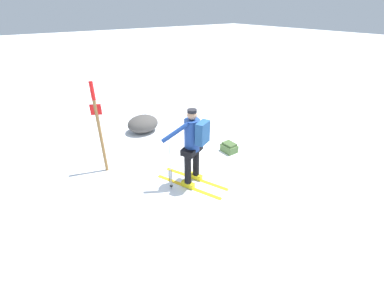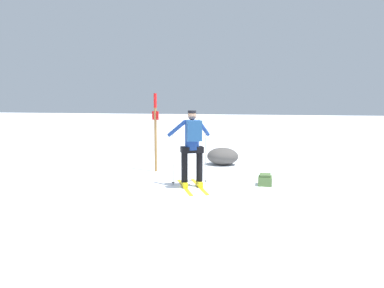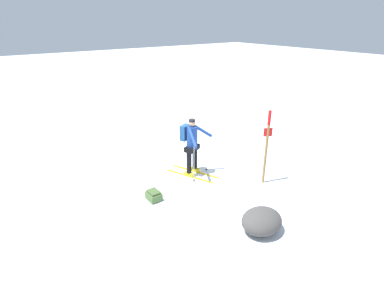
{
  "view_description": "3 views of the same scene",
  "coord_description": "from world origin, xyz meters",
  "px_view_note": "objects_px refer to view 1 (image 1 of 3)",
  "views": [
    {
      "loc": [
        3.08,
        4.41,
        3.6
      ],
      "look_at": [
        0.3,
        0.56,
        1.01
      ],
      "focal_mm": 24.0,
      "sensor_mm": 36.0,
      "label": 1
    },
    {
      "loc": [
        -1.47,
        8.93,
        2.05
      ],
      "look_at": [
        0.3,
        0.56,
        1.01
      ],
      "focal_mm": 35.0,
      "sensor_mm": 36.0,
      "label": 2
    },
    {
      "loc": [
        -4.55,
        -6.11,
        4.5
      ],
      "look_at": [
        0.3,
        0.56,
        1.01
      ],
      "focal_mm": 28.0,
      "sensor_mm": 36.0,
      "label": 3
    }
  ],
  "objects_px": {
    "skier": "(193,143)",
    "rock_boulder": "(143,124)",
    "dropped_backpack": "(229,148)",
    "trail_marker": "(98,122)"
  },
  "relations": [
    {
      "from": "skier",
      "to": "rock_boulder",
      "type": "xyz_separation_m",
      "value": [
        -0.31,
        -3.13,
        -0.77
      ]
    },
    {
      "from": "dropped_backpack",
      "to": "rock_boulder",
      "type": "distance_m",
      "value": 2.89
    },
    {
      "from": "skier",
      "to": "dropped_backpack",
      "type": "xyz_separation_m",
      "value": [
        -1.66,
        -0.58,
        -0.91
      ]
    },
    {
      "from": "dropped_backpack",
      "to": "skier",
      "type": "bearing_deg",
      "value": 19.25
    },
    {
      "from": "skier",
      "to": "dropped_backpack",
      "type": "height_order",
      "value": "skier"
    },
    {
      "from": "trail_marker",
      "to": "rock_boulder",
      "type": "xyz_separation_m",
      "value": [
        -1.72,
        -1.46,
        -1.03
      ]
    },
    {
      "from": "dropped_backpack",
      "to": "trail_marker",
      "type": "xyz_separation_m",
      "value": [
        3.07,
        -1.09,
        1.18
      ]
    },
    {
      "from": "dropped_backpack",
      "to": "rock_boulder",
      "type": "height_order",
      "value": "rock_boulder"
    },
    {
      "from": "skier",
      "to": "trail_marker",
      "type": "height_order",
      "value": "trail_marker"
    },
    {
      "from": "rock_boulder",
      "to": "trail_marker",
      "type": "bearing_deg",
      "value": 40.45
    }
  ]
}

